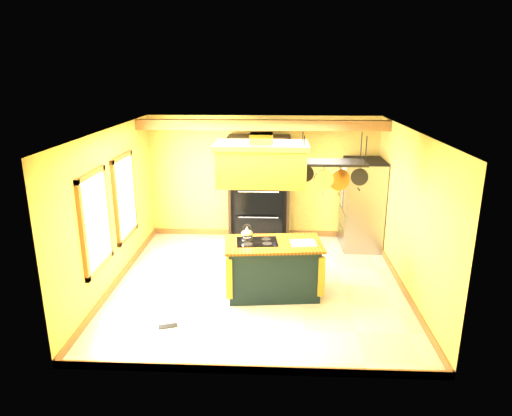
# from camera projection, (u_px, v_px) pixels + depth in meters

# --- Properties ---
(floor) EXTENTS (5.00, 5.00, 0.00)m
(floor) POSITION_uv_depth(u_px,v_px,m) (258.00, 284.00, 8.06)
(floor) COLOR beige
(floor) RESTS_ON ground
(ceiling) EXTENTS (5.00, 5.00, 0.00)m
(ceiling) POSITION_uv_depth(u_px,v_px,m) (258.00, 131.00, 7.27)
(ceiling) COLOR white
(ceiling) RESTS_ON wall_back
(wall_back) EXTENTS (5.00, 0.02, 2.70)m
(wall_back) POSITION_uv_depth(u_px,v_px,m) (263.00, 178.00, 10.05)
(wall_back) COLOR #BF9646
(wall_back) RESTS_ON floor
(wall_front) EXTENTS (5.00, 0.02, 2.70)m
(wall_front) POSITION_uv_depth(u_px,v_px,m) (249.00, 275.00, 5.27)
(wall_front) COLOR #BF9646
(wall_front) RESTS_ON floor
(wall_left) EXTENTS (0.02, 5.00, 2.70)m
(wall_left) POSITION_uv_depth(u_px,v_px,m) (112.00, 209.00, 7.77)
(wall_left) COLOR #BF9646
(wall_left) RESTS_ON floor
(wall_right) EXTENTS (0.02, 5.00, 2.70)m
(wall_right) POSITION_uv_depth(u_px,v_px,m) (409.00, 213.00, 7.55)
(wall_right) COLOR #BF9646
(wall_right) RESTS_ON floor
(ceiling_beam) EXTENTS (5.00, 0.15, 0.20)m
(ceiling_beam) POSITION_uv_depth(u_px,v_px,m) (262.00, 125.00, 8.93)
(ceiling_beam) COLOR olive
(ceiling_beam) RESTS_ON ceiling
(window_near) EXTENTS (0.06, 1.06, 1.56)m
(window_near) POSITION_uv_depth(u_px,v_px,m) (96.00, 221.00, 6.99)
(window_near) COLOR olive
(window_near) RESTS_ON wall_left
(window_far) EXTENTS (0.06, 1.06, 1.56)m
(window_far) POSITION_uv_depth(u_px,v_px,m) (125.00, 197.00, 8.33)
(window_far) COLOR olive
(window_far) RESTS_ON wall_left
(kitchen_island) EXTENTS (1.67, 1.04, 1.11)m
(kitchen_island) POSITION_uv_depth(u_px,v_px,m) (273.00, 268.00, 7.58)
(kitchen_island) COLOR #13282C
(kitchen_island) RESTS_ON floor
(range_hood) EXTENTS (1.44, 0.82, 0.80)m
(range_hood) POSITION_uv_depth(u_px,v_px,m) (261.00, 163.00, 7.07)
(range_hood) COLOR gold
(range_hood) RESTS_ON ceiling
(pot_rack) EXTENTS (1.08, 0.51, 0.91)m
(pot_rack) POSITION_uv_depth(u_px,v_px,m) (333.00, 168.00, 7.05)
(pot_rack) COLOR black
(pot_rack) RESTS_ON ceiling
(refrigerator) EXTENTS (0.80, 0.94, 1.84)m
(refrigerator) POSITION_uv_depth(u_px,v_px,m) (362.00, 206.00, 9.52)
(refrigerator) COLOR gray
(refrigerator) RESTS_ON floor
(hutch) EXTENTS (1.31, 0.59, 2.31)m
(hutch) POSITION_uv_depth(u_px,v_px,m) (259.00, 201.00, 9.95)
(hutch) COLOR black
(hutch) RESTS_ON floor
(floor_register) EXTENTS (0.30, 0.20, 0.01)m
(floor_register) POSITION_uv_depth(u_px,v_px,m) (168.00, 326.00, 6.73)
(floor_register) COLOR black
(floor_register) RESTS_ON floor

